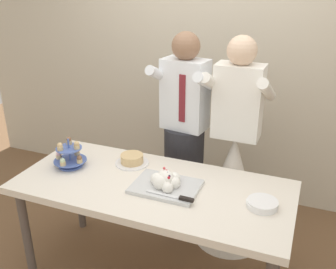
# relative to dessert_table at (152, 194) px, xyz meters

# --- Properties ---
(rear_wall) EXTENTS (5.20, 0.10, 2.90)m
(rear_wall) POSITION_rel_dessert_table_xyz_m (0.00, 1.41, 0.75)
(rear_wall) COLOR beige
(rear_wall) RESTS_ON ground_plane
(dessert_table) EXTENTS (1.80, 0.80, 0.78)m
(dessert_table) POSITION_rel_dessert_table_xyz_m (0.00, 0.00, 0.00)
(dessert_table) COLOR silver
(dessert_table) RESTS_ON ground_plane
(cupcake_stand) EXTENTS (0.23, 0.23, 0.21)m
(cupcake_stand) POSITION_rel_dessert_table_xyz_m (-0.64, 0.02, 0.15)
(cupcake_stand) COLOR #4C66B2
(cupcake_stand) RESTS_ON dessert_table
(main_cake_tray) EXTENTS (0.44, 0.31, 0.12)m
(main_cake_tray) POSITION_rel_dessert_table_xyz_m (0.10, -0.01, 0.11)
(main_cake_tray) COLOR silver
(main_cake_tray) RESTS_ON dessert_table
(plate_stack) EXTENTS (0.19, 0.18, 0.04)m
(plate_stack) POSITION_rel_dessert_table_xyz_m (0.70, 0.00, 0.10)
(plate_stack) COLOR white
(plate_stack) RESTS_ON dessert_table
(round_cake) EXTENTS (0.24, 0.24, 0.07)m
(round_cake) POSITION_rel_dessert_table_xyz_m (-0.25, 0.21, 0.11)
(round_cake) COLOR white
(round_cake) RESTS_ON dessert_table
(person_groom) EXTENTS (0.52, 0.55, 1.66)m
(person_groom) POSITION_rel_dessert_table_xyz_m (-0.01, 0.66, 0.05)
(person_groom) COLOR #232328
(person_groom) RESTS_ON ground_plane
(person_bride) EXTENTS (0.56, 0.56, 1.66)m
(person_bride) POSITION_rel_dessert_table_xyz_m (0.40, 0.64, -0.12)
(person_bride) COLOR white
(person_bride) RESTS_ON ground_plane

